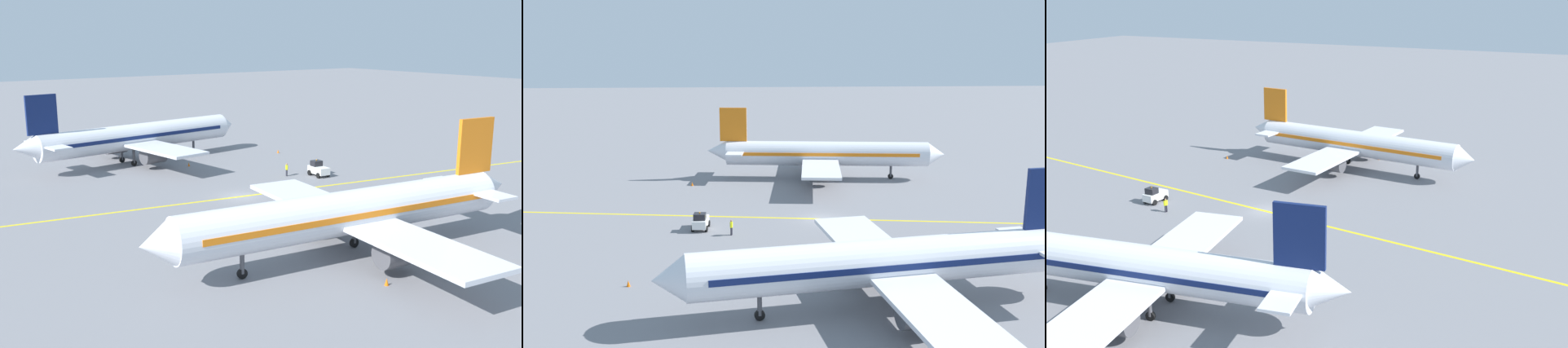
# 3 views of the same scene
# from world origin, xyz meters

# --- Properties ---
(ground_plane) EXTENTS (400.00, 400.00, 0.00)m
(ground_plane) POSITION_xyz_m (0.00, 0.00, 0.00)
(ground_plane) COLOR slate
(apron_yellow_centreline) EXTENTS (17.12, 118.88, 0.01)m
(apron_yellow_centreline) POSITION_xyz_m (0.00, 0.00, 0.00)
(apron_yellow_centreline) COLOR yellow
(apron_yellow_centreline) RESTS_ON ground
(airplane_at_gate) EXTENTS (28.38, 35.55, 10.60)m
(airplane_at_gate) POSITION_xyz_m (-21.14, 2.79, 3.71)
(airplane_at_gate) COLOR silver
(airplane_at_gate) RESTS_ON ground
(airplane_adjacent_stand) EXTENTS (28.47, 35.47, 10.60)m
(airplane_adjacent_stand) POSITION_xyz_m (24.23, 2.10, 3.71)
(airplane_adjacent_stand) COLOR silver
(airplane_adjacent_stand) RESTS_ON ground
(baggage_tug_white) EXTENTS (3.10, 1.94, 2.11)m
(baggage_tug_white) POSITION_xyz_m (3.11, -13.86, 0.90)
(baggage_tug_white) COLOR white
(baggage_tug_white) RESTS_ON ground
(ground_crew_worker) EXTENTS (0.56, 0.31, 1.68)m
(ground_crew_worker) POSITION_xyz_m (5.34, -10.42, 0.91)
(ground_crew_worker) COLOR #23232D
(ground_crew_worker) RESTS_ON ground
(traffic_cone_near_nose) EXTENTS (0.32, 0.32, 0.55)m
(traffic_cone_near_nose) POSITION_xyz_m (-27.15, 4.78, 0.28)
(traffic_cone_near_nose) COLOR orange
(traffic_cone_near_nose) RESTS_ON ground
(traffic_cone_mid_apron) EXTENTS (0.32, 0.32, 0.55)m
(traffic_cone_mid_apron) POSITION_xyz_m (18.79, -18.82, 0.28)
(traffic_cone_mid_apron) COLOR orange
(traffic_cone_mid_apron) RESTS_ON ground
(traffic_cone_by_wingtip) EXTENTS (0.32, 0.32, 0.55)m
(traffic_cone_by_wingtip) POSITION_xyz_m (-17.47, -16.58, 0.28)
(traffic_cone_by_wingtip) COLOR orange
(traffic_cone_by_wingtip) RESTS_ON ground
(traffic_cone_far_edge) EXTENTS (0.32, 0.32, 0.55)m
(traffic_cone_far_edge) POSITION_xyz_m (17.88, -2.81, 0.28)
(traffic_cone_far_edge) COLOR orange
(traffic_cone_far_edge) RESTS_ON ground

